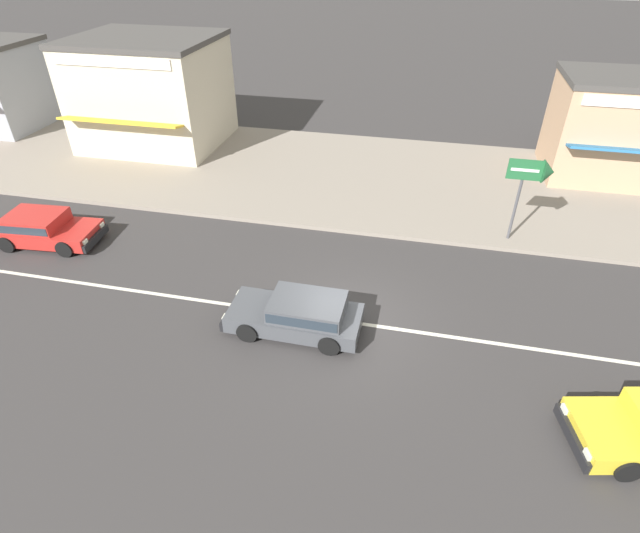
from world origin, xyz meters
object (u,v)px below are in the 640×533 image
at_px(hatchback_dark_grey_0, 299,314).
at_px(hatchback_red_2, 43,228).
at_px(shopfront_mid_block, 616,127).
at_px(arrow_signboard, 542,175).
at_px(shopfront_far_kios, 152,92).

relative_size(hatchback_dark_grey_0, hatchback_red_2, 1.03).
height_order(hatchback_dark_grey_0, shopfront_mid_block, shopfront_mid_block).
xyz_separation_m(hatchback_dark_grey_0, arrow_signboard, (6.79, 6.26, 2.13)).
height_order(arrow_signboard, shopfront_mid_block, shopfront_mid_block).
height_order(hatchback_dark_grey_0, shopfront_far_kios, shopfront_far_kios).
relative_size(hatchback_red_2, shopfront_far_kios, 0.56).
relative_size(hatchback_dark_grey_0, shopfront_far_kios, 0.58).
xyz_separation_m(arrow_signboard, shopfront_far_kios, (-17.56, 6.25, -0.02)).
bearing_deg(arrow_signboard, shopfront_far_kios, 160.41).
xyz_separation_m(shopfront_mid_block, shopfront_far_kios, (-21.60, -0.54, 0.37)).
bearing_deg(shopfront_far_kios, arrow_signboard, -19.59).
xyz_separation_m(hatchback_red_2, arrow_signboard, (17.01, 3.63, 2.13)).
bearing_deg(shopfront_far_kios, hatchback_dark_grey_0, -49.28).
bearing_deg(hatchback_dark_grey_0, arrow_signboard, 42.65).
relative_size(hatchback_dark_grey_0, shopfront_mid_block, 0.73).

